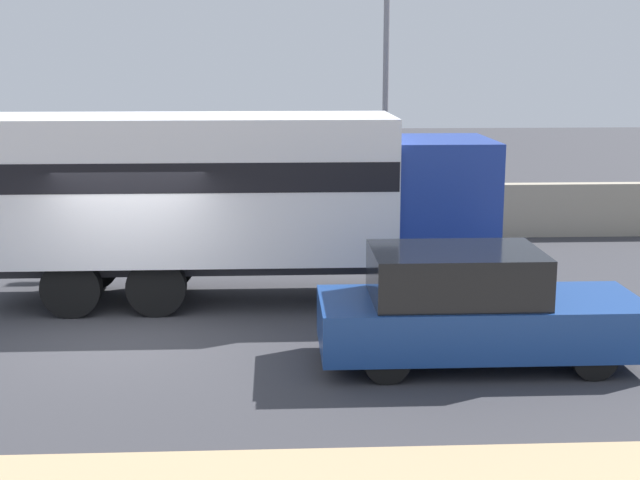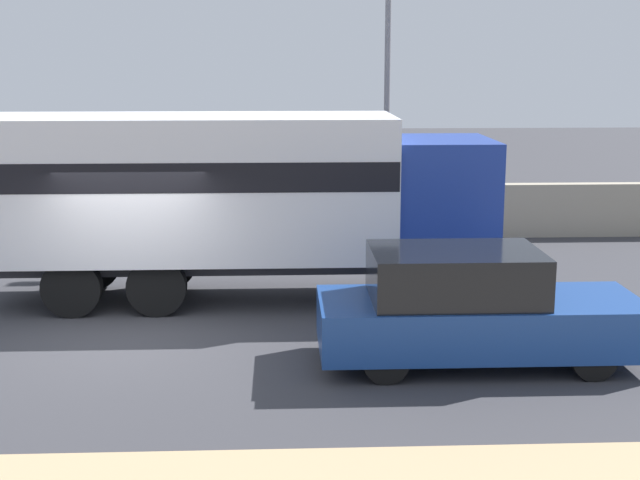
# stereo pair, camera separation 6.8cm
# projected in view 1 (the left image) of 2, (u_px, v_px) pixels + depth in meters

# --- Properties ---
(ground_plane) EXTENTS (80.00, 80.00, 0.00)m
(ground_plane) POSITION_uv_depth(u_px,v_px,m) (125.00, 338.00, 13.98)
(ground_plane) COLOR #38383D
(stone_wall_backdrop) EXTENTS (60.00, 0.35, 1.30)m
(stone_wall_backdrop) POSITION_uv_depth(u_px,v_px,m) (176.00, 213.00, 21.30)
(stone_wall_backdrop) COLOR #A39984
(stone_wall_backdrop) RESTS_ON ground_plane
(street_lamp) EXTENTS (0.56, 0.28, 7.74)m
(street_lamp) POSITION_uv_depth(u_px,v_px,m) (386.00, 52.00, 20.28)
(street_lamp) COLOR slate
(street_lamp) RESTS_ON ground_plane
(box_truck) EXTENTS (8.92, 2.36, 3.33)m
(box_truck) POSITION_uv_depth(u_px,v_px,m) (230.00, 192.00, 15.78)
(box_truck) COLOR navy
(box_truck) RESTS_ON ground_plane
(car_hatchback) EXTENTS (4.60, 1.75, 1.67)m
(car_hatchback) POSITION_uv_depth(u_px,v_px,m) (472.00, 309.00, 12.73)
(car_hatchback) COLOR navy
(car_hatchback) RESTS_ON ground_plane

